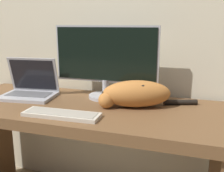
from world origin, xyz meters
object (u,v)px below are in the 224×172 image
object	(u,v)px
monitor	(105,60)
external_keyboard	(61,114)
cat	(136,93)
laptop	(30,89)

from	to	relation	value
monitor	external_keyboard	bearing A→B (deg)	-104.24
monitor	cat	distance (m)	0.31
laptop	monitor	bearing A→B (deg)	8.12
external_keyboard	cat	world-z (taller)	cat
monitor	cat	xyz separation A→B (m)	(0.23, -0.13, -0.17)
monitor	laptop	bearing A→B (deg)	-164.95
cat	laptop	bearing A→B (deg)	160.98
laptop	external_keyboard	world-z (taller)	laptop
laptop	external_keyboard	xyz separation A→B (m)	(0.38, -0.27, -0.04)
laptop	cat	xyz separation A→B (m)	(0.71, 0.00, 0.03)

